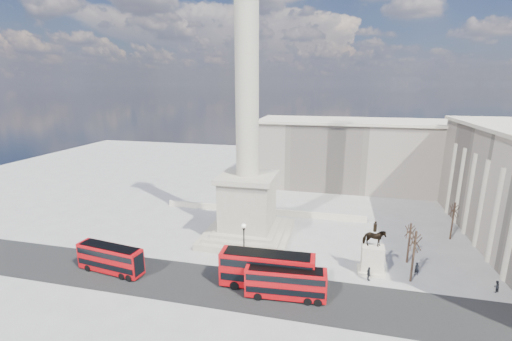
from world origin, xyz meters
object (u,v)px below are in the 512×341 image
Objects in this scene: equestrian_statue at (373,255)px; pedestrian_crossing at (369,274)px; red_bus_c at (286,283)px; pedestrian_walking at (417,269)px; red_bus_a at (111,259)px; victorian_lamp at (244,244)px; red_bus_b at (268,270)px; pedestrian_standing at (496,286)px; nelsons_column at (247,162)px.

pedestrian_crossing is at bearing -104.11° from equestrian_statue.
red_bus_c is 11.80m from pedestrian_crossing.
pedestrian_walking is at bearing 7.67° from equestrian_statue.
red_bus_a is 18.18m from victorian_lamp.
red_bus_a is 21.46m from red_bus_b.
pedestrian_walking is (22.83, 4.40, -3.22)m from victorian_lamp.
victorian_lamp is (-3.92, 3.17, 1.62)m from red_bus_b.
pedestrian_walking is at bearing 25.04° from red_bus_c.
red_bus_c is at bearing -36.12° from victorian_lamp.
pedestrian_standing is at bearing -23.67° from pedestrian_walking.
red_bus_a reaches higher than pedestrian_crossing.
red_bus_b is 1.22× the size of red_bus_c.
pedestrian_crossing is (18.73, -9.26, -11.97)m from nelsons_column.
pedestrian_walking is at bearing 19.96° from red_bus_a.
equestrian_statue is (10.48, 8.34, 0.54)m from red_bus_c.
red_bus_c is (8.78, -15.50, -10.88)m from nelsons_column.
equestrian_statue is at bearing 12.01° from victorian_lamp.
nelsons_column is 14.10m from victorian_lamp.
victorian_lamp is 3.90× the size of pedestrian_walking.
nelsons_column reaches higher than pedestrian_crossing.
pedestrian_crossing is (-0.53, -2.10, -1.62)m from equestrian_statue.
red_bus_a is 5.46× the size of pedestrian_walking.
red_bus_b reaches higher than pedestrian_standing.
red_bus_c is at bearing -15.94° from pedestrian_standing.
victorian_lamp reaches higher than red_bus_c.
nelsons_column is 27.83× the size of pedestrian_walking.
pedestrian_walking is (18.91, 7.57, -1.60)m from red_bus_b.
pedestrian_walking is 1.15× the size of pedestrian_standing.
equestrian_statue is 6.15m from pedestrian_walking.
equestrian_statue is (13.04, 6.78, 0.08)m from red_bus_b.
pedestrian_crossing is at bearing 17.56° from red_bus_a.
equestrian_statue is at bearing 25.51° from red_bus_b.
equestrian_statue is (34.46, 8.09, 0.54)m from red_bus_a.
red_bus_a reaches higher than pedestrian_walking.
red_bus_c is at bearing -33.28° from red_bus_b.
pedestrian_standing is at bearing -13.85° from nelsons_column.
red_bus_c is 1.39× the size of victorian_lamp.
pedestrian_walking is (16.35, 9.13, -1.14)m from red_bus_c.
red_bus_b is at bearing -20.41° from pedestrian_standing.
red_bus_b is at bearing -169.10° from pedestrian_walking.
nelsons_column is 7.13× the size of victorian_lamp.
equestrian_statue is (16.96, 3.61, -1.54)m from victorian_lamp.
nelsons_column reaches higher than victorian_lamp.
equestrian_statue is at bearing 34.36° from red_bus_c.
pedestrian_standing is (27.61, 5.61, -1.72)m from red_bus_b.
nelsons_column is 28.58m from pedestrian_walking.
red_bus_c is at bearing 108.05° from pedestrian_crossing.
red_bus_b reaches higher than red_bus_c.
nelsons_column is 24.08m from pedestrian_crossing.
pedestrian_crossing is (16.44, 1.51, -3.16)m from victorian_lamp.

